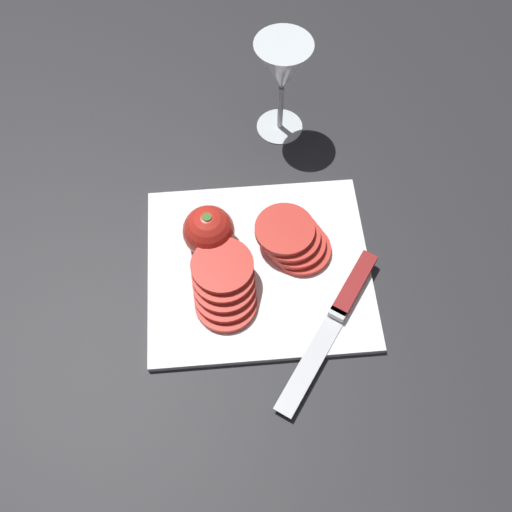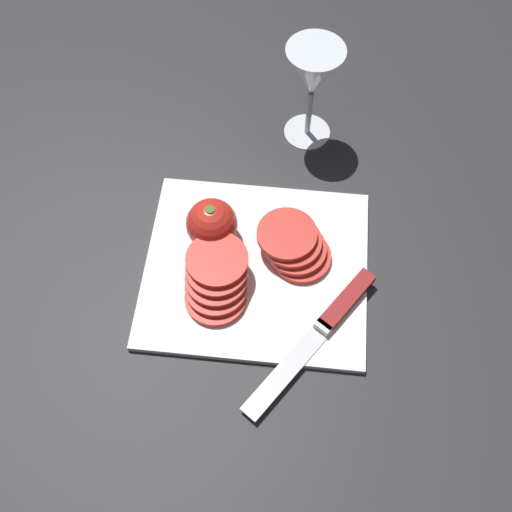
{
  "view_description": "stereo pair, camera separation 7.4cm",
  "coord_description": "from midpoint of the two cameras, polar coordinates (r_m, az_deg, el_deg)",
  "views": [
    {
      "loc": [
        0.0,
        -0.39,
        0.76
      ],
      "look_at": [
        0.04,
        0.01,
        0.04
      ],
      "focal_mm": 42.0,
      "sensor_mm": 36.0,
      "label": 1
    },
    {
      "loc": [
        0.08,
        -0.39,
        0.76
      ],
      "look_at": [
        0.04,
        0.01,
        0.04
      ],
      "focal_mm": 42.0,
      "sensor_mm": 36.0,
      "label": 2
    }
  ],
  "objects": [
    {
      "name": "whole_tomato",
      "position": [
        0.84,
        -7.33,
        2.13
      ],
      "size": [
        0.07,
        0.07,
        0.07
      ],
      "color": "red",
      "rests_on": "cutting_board"
    },
    {
      "name": "tomato_slice_stack_far",
      "position": [
        0.81,
        -5.96,
        -2.98
      ],
      "size": [
        0.09,
        0.12,
        0.05
      ],
      "color": "red",
      "rests_on": "cutting_board"
    },
    {
      "name": "ground_plane",
      "position": [
        0.85,
        -4.95,
        -2.26
      ],
      "size": [
        3.0,
        3.0,
        0.0
      ],
      "primitive_type": "plane",
      "color": "#28282B"
    },
    {
      "name": "cutting_board",
      "position": [
        0.85,
        -2.49,
        -1.36
      ],
      "size": [
        0.31,
        0.28,
        0.01
      ],
      "color": "white",
      "rests_on": "ground_plane"
    },
    {
      "name": "tomato_slice_stack_near",
      "position": [
        0.85,
        0.78,
        1.35
      ],
      "size": [
        0.11,
        0.1,
        0.04
      ],
      "color": "red",
      "rests_on": "cutting_board"
    },
    {
      "name": "knife",
      "position": [
        0.82,
        5.68,
        -4.44
      ],
      "size": [
        0.17,
        0.23,
        0.01
      ],
      "rotation": [
        0.0,
        0.0,
        4.1
      ],
      "color": "silver",
      "rests_on": "cutting_board"
    },
    {
      "name": "wine_glass",
      "position": [
        0.92,
        -0.13,
        17.08
      ],
      "size": [
        0.09,
        0.09,
        0.17
      ],
      "color": "silver",
      "rests_on": "ground_plane"
    }
  ]
}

